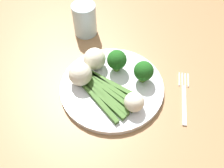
% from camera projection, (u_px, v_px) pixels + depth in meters
% --- Properties ---
extents(ground_plane, '(6.00, 6.00, 0.02)m').
position_uv_depth(ground_plane, '(110.00, 167.00, 1.30)').
color(ground_plane, gray).
extents(dining_table, '(1.33, 0.84, 0.76)m').
position_uv_depth(dining_table, '(108.00, 96.00, 0.78)').
color(dining_table, '#9E754C').
rests_on(dining_table, ground_plane).
extents(plate, '(0.27, 0.27, 0.01)m').
position_uv_depth(plate, '(112.00, 87.00, 0.66)').
color(plate, white).
rests_on(plate, dining_table).
extents(asparagus_bundle, '(0.17, 0.16, 0.01)m').
position_uv_depth(asparagus_bundle, '(107.00, 94.00, 0.63)').
color(asparagus_bundle, '#3D6626').
rests_on(asparagus_bundle, plate).
extents(broccoli_back_right, '(0.05, 0.05, 0.06)m').
position_uv_depth(broccoli_back_right, '(117.00, 60.00, 0.66)').
color(broccoli_back_right, '#4C7F2B').
rests_on(broccoli_back_right, plate).
extents(broccoli_outer_edge, '(0.05, 0.05, 0.06)m').
position_uv_depth(broccoli_outer_edge, '(144.00, 71.00, 0.63)').
color(broccoli_outer_edge, '#4C7F2B').
rests_on(broccoli_outer_edge, plate).
extents(cauliflower_front, '(0.06, 0.06, 0.06)m').
position_uv_depth(cauliflower_front, '(95.00, 59.00, 0.67)').
color(cauliflower_front, silver).
rests_on(cauliflower_front, plate).
extents(cauliflower_back, '(0.05, 0.05, 0.05)m').
position_uv_depth(cauliflower_back, '(134.00, 102.00, 0.59)').
color(cauliflower_back, white).
rests_on(cauliflower_back, plate).
extents(cauliflower_near_center, '(0.06, 0.06, 0.06)m').
position_uv_depth(cauliflower_near_center, '(80.00, 74.00, 0.63)').
color(cauliflower_near_center, silver).
rests_on(cauliflower_near_center, plate).
extents(fork, '(0.04, 0.17, 0.00)m').
position_uv_depth(fork, '(184.00, 97.00, 0.64)').
color(fork, silver).
rests_on(fork, dining_table).
extents(water_glass, '(0.07, 0.07, 0.10)m').
position_uv_depth(water_glass, '(85.00, 20.00, 0.76)').
color(water_glass, silver).
rests_on(water_glass, dining_table).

